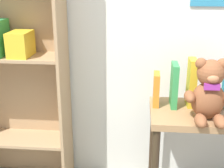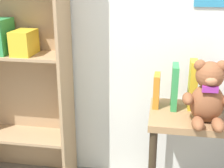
# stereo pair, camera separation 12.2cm
# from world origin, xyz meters

# --- Properties ---
(bookshelf_side) EXTENTS (0.65, 0.25, 1.70)m
(bookshelf_side) POSITION_xyz_m (-0.94, 1.33, 0.94)
(bookshelf_side) COLOR tan
(bookshelf_side) RESTS_ON ground_plane
(display_table) EXTENTS (0.54, 0.38, 0.60)m
(display_table) POSITION_xyz_m (0.16, 1.15, 0.49)
(display_table) COLOR #9E754C
(display_table) RESTS_ON ground_plane
(teddy_bear) EXTENTS (0.24, 0.22, 0.32)m
(teddy_bear) POSITION_xyz_m (0.17, 1.05, 0.75)
(teddy_bear) COLOR brown
(teddy_bear) RESTS_ON display_table
(book_standing_orange) EXTENTS (0.04, 0.11, 0.19)m
(book_standing_orange) POSITION_xyz_m (-0.08, 1.22, 0.70)
(book_standing_orange) COLOR orange
(book_standing_orange) RESTS_ON display_table
(book_standing_green) EXTENTS (0.03, 0.14, 0.25)m
(book_standing_green) POSITION_xyz_m (0.01, 1.22, 0.73)
(book_standing_green) COLOR #33934C
(book_standing_green) RESTS_ON display_table
(book_standing_yellow) EXTENTS (0.04, 0.11, 0.27)m
(book_standing_yellow) POSITION_xyz_m (0.11, 1.23, 0.74)
(book_standing_yellow) COLOR gold
(book_standing_yellow) RESTS_ON display_table
(book_standing_purple) EXTENTS (0.03, 0.12, 0.24)m
(book_standing_purple) POSITION_xyz_m (0.21, 1.22, 0.72)
(book_standing_purple) COLOR purple
(book_standing_purple) RESTS_ON display_table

